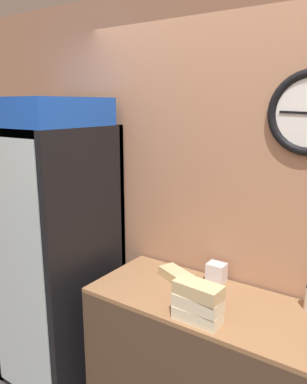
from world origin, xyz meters
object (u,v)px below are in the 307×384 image
(sandwich_stack_bottom, at_px, (197,315))
(napkin_dispenser, at_px, (216,273))
(beverage_cooler, at_px, (62,232))
(sandwich_stack_top, at_px, (198,290))
(sandwich_stack_middle, at_px, (198,302))
(sandwich_flat_left, at_px, (176,275))

(sandwich_stack_bottom, relative_size, napkin_dispenser, 2.01)
(beverage_cooler, xyz_separation_m, napkin_dispenser, (1.10, 0.24, -0.11))
(beverage_cooler, relative_size, sandwich_stack_top, 8.20)
(sandwich_stack_middle, distance_m, napkin_dispenser, 0.46)
(sandwich_stack_bottom, bearing_deg, sandwich_stack_middle, 0.00)
(sandwich_stack_bottom, relative_size, sandwich_stack_middle, 0.99)
(beverage_cooler, height_order, sandwich_stack_top, beverage_cooler)
(beverage_cooler, bearing_deg, sandwich_stack_middle, -9.67)
(sandwich_stack_bottom, xyz_separation_m, sandwich_stack_top, (0.00, 0.00, 0.14))
(sandwich_stack_middle, xyz_separation_m, sandwich_stack_top, (-0.00, 0.00, 0.07))
(sandwich_stack_top, distance_m, sandwich_flat_left, 0.48)
(beverage_cooler, xyz_separation_m, sandwich_stack_top, (1.20, -0.20, -0.00))
(beverage_cooler, bearing_deg, sandwich_stack_bottom, -9.67)
(sandwich_stack_bottom, xyz_separation_m, sandwich_stack_middle, (0.00, 0.00, 0.07))
(sandwich_stack_middle, relative_size, sandwich_flat_left, 0.95)
(sandwich_stack_middle, xyz_separation_m, napkin_dispenser, (-0.11, 0.45, -0.04))
(sandwich_stack_bottom, distance_m, sandwich_stack_middle, 0.07)
(napkin_dispenser, bearing_deg, sandwich_stack_top, -76.69)
(sandwich_stack_bottom, bearing_deg, napkin_dispenser, 103.31)
(beverage_cooler, distance_m, sandwich_stack_middle, 1.22)
(sandwich_stack_middle, bearing_deg, sandwich_stack_bottom, 180.00)
(sandwich_flat_left, bearing_deg, sandwich_stack_bottom, -45.70)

